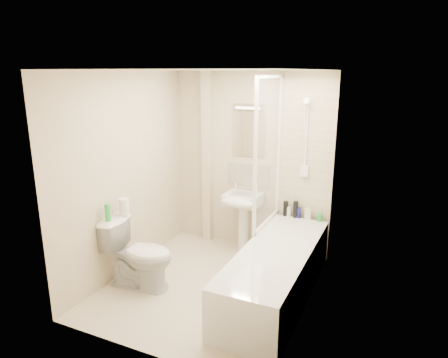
% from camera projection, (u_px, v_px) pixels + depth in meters
% --- Properties ---
extents(floor, '(2.50, 2.50, 0.00)m').
position_uv_depth(floor, '(209.00, 286.00, 4.59)').
color(floor, beige).
rests_on(floor, ground).
extents(wall_back, '(2.20, 0.02, 2.40)m').
position_uv_depth(wall_back, '(250.00, 162.00, 5.37)').
color(wall_back, beige).
rests_on(wall_back, ground).
extents(wall_left, '(0.02, 2.50, 2.40)m').
position_uv_depth(wall_left, '(126.00, 175.00, 4.72)').
color(wall_left, beige).
rests_on(wall_left, ground).
extents(wall_right, '(0.02, 2.50, 2.40)m').
position_uv_depth(wall_right, '(310.00, 199.00, 3.83)').
color(wall_right, beige).
rests_on(wall_right, ground).
extents(ceiling, '(2.20, 2.50, 0.02)m').
position_uv_depth(ceiling, '(207.00, 70.00, 3.97)').
color(ceiling, white).
rests_on(ceiling, wall_back).
extents(tile_back, '(0.70, 0.01, 1.75)m').
position_uv_depth(tile_back, '(306.00, 151.00, 5.00)').
color(tile_back, beige).
rests_on(tile_back, wall_back).
extents(tile_right, '(0.01, 2.10, 1.75)m').
position_uv_depth(tile_right, '(313.00, 173.00, 3.88)').
color(tile_right, beige).
rests_on(tile_right, wall_right).
extents(pipe_boxing, '(0.12, 0.12, 2.40)m').
position_uv_depth(pipe_boxing, '(207.00, 159.00, 5.57)').
color(pipe_boxing, beige).
rests_on(pipe_boxing, ground).
extents(splashback, '(0.60, 0.02, 0.30)m').
position_uv_depth(splashback, '(248.00, 175.00, 5.42)').
color(splashback, beige).
rests_on(splashback, wall_back).
extents(mirror, '(0.46, 0.01, 0.60)m').
position_uv_depth(mirror, '(249.00, 134.00, 5.27)').
color(mirror, white).
rests_on(mirror, wall_back).
extents(strip_light, '(0.42, 0.07, 0.07)m').
position_uv_depth(strip_light, '(249.00, 106.00, 5.16)').
color(strip_light, silver).
rests_on(strip_light, wall_back).
extents(bathtub, '(0.70, 2.10, 0.55)m').
position_uv_depth(bathtub, '(276.00, 272.00, 4.31)').
color(bathtub, white).
rests_on(bathtub, ground).
extents(shower_screen, '(0.04, 0.92, 1.80)m').
position_uv_depth(shower_screen, '(268.00, 153.00, 4.75)').
color(shower_screen, white).
rests_on(shower_screen, bathtub).
extents(shower_fixture, '(0.10, 0.16, 0.99)m').
position_uv_depth(shower_fixture, '(306.00, 142.00, 4.93)').
color(shower_fixture, white).
rests_on(shower_fixture, wall_back).
extents(pedestal_sink, '(0.48, 0.45, 0.92)m').
position_uv_depth(pedestal_sink, '(242.00, 206.00, 5.32)').
color(pedestal_sink, white).
rests_on(pedestal_sink, ground).
extents(bottle_black_a, '(0.06, 0.06, 0.20)m').
position_uv_depth(bottle_black_a, '(286.00, 209.00, 5.22)').
color(bottle_black_a, black).
rests_on(bottle_black_a, bathtub).
extents(bottle_white_a, '(0.05, 0.05, 0.13)m').
position_uv_depth(bottle_white_a, '(289.00, 212.00, 5.21)').
color(bottle_white_a, silver).
rests_on(bottle_white_a, bathtub).
extents(bottle_black_b, '(0.06, 0.06, 0.22)m').
position_uv_depth(bottle_black_b, '(295.00, 209.00, 5.17)').
color(bottle_black_b, black).
rests_on(bottle_black_b, bathtub).
extents(bottle_blue, '(0.05, 0.05, 0.14)m').
position_uv_depth(bottle_blue, '(299.00, 213.00, 5.16)').
color(bottle_blue, navy).
rests_on(bottle_blue, bathtub).
extents(bottle_cream, '(0.06, 0.06, 0.15)m').
position_uv_depth(bottle_cream, '(307.00, 214.00, 5.11)').
color(bottle_cream, beige).
rests_on(bottle_cream, bathtub).
extents(bottle_white_b, '(0.05, 0.05, 0.13)m').
position_uv_depth(bottle_white_b, '(309.00, 214.00, 5.10)').
color(bottle_white_b, white).
rests_on(bottle_white_b, bathtub).
extents(bottle_green, '(0.07, 0.07, 0.09)m').
position_uv_depth(bottle_green, '(320.00, 217.00, 5.05)').
color(bottle_green, green).
rests_on(bottle_green, bathtub).
extents(toilet, '(0.59, 0.86, 0.79)m').
position_uv_depth(toilet, '(139.00, 254.00, 4.49)').
color(toilet, white).
rests_on(toilet, ground).
extents(toilet_roll_lower, '(0.11, 0.11, 0.09)m').
position_uv_depth(toilet_roll_lower, '(124.00, 211.00, 4.57)').
color(toilet_roll_lower, white).
rests_on(toilet_roll_lower, toilet).
extents(toilet_roll_upper, '(0.11, 0.11, 0.11)m').
position_uv_depth(toilet_roll_upper, '(124.00, 204.00, 4.51)').
color(toilet_roll_upper, white).
rests_on(toilet_roll_upper, toilet_roll_lower).
extents(green_bottle, '(0.06, 0.06, 0.19)m').
position_uv_depth(green_bottle, '(108.00, 213.00, 4.36)').
color(green_bottle, green).
rests_on(green_bottle, toilet).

